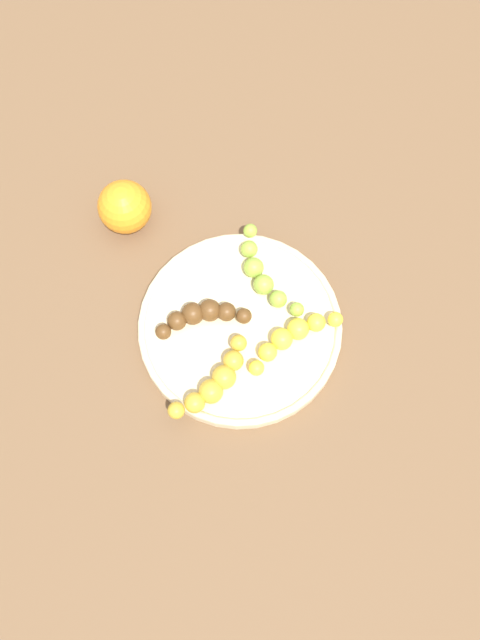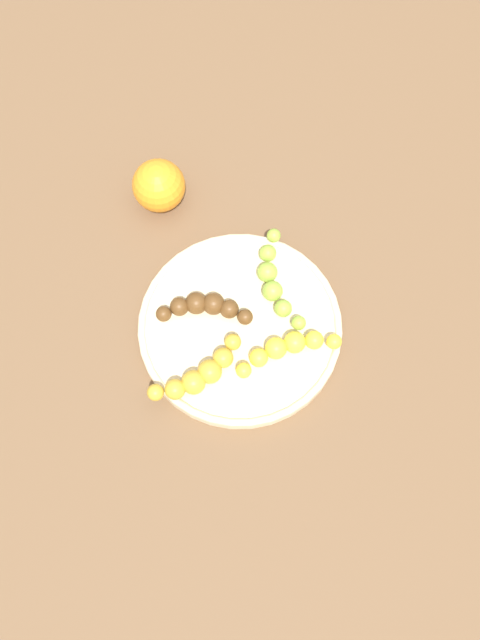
% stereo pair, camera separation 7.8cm
% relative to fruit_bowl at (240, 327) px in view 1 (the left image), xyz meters
% --- Properties ---
extents(ground_plane, '(2.40, 2.40, 0.00)m').
position_rel_fruit_bowl_xyz_m(ground_plane, '(0.00, 0.00, -0.01)').
color(ground_plane, brown).
extents(fruit_bowl, '(0.27, 0.27, 0.02)m').
position_rel_fruit_bowl_xyz_m(fruit_bowl, '(0.00, 0.00, 0.00)').
color(fruit_bowl, beige).
rests_on(fruit_bowl, ground_plane).
extents(banana_green, '(0.14, 0.08, 0.03)m').
position_rel_fruit_bowl_xyz_m(banana_green, '(0.02, -0.07, 0.02)').
color(banana_green, '#8CAD38').
rests_on(banana_green, fruit_bowl).
extents(banana_overripe, '(0.09, 0.10, 0.03)m').
position_rel_fruit_bowl_xyz_m(banana_overripe, '(0.05, 0.02, 0.02)').
color(banana_overripe, '#593819').
rests_on(banana_overripe, fruit_bowl).
extents(banana_spotted, '(0.05, 0.14, 0.03)m').
position_rel_fruit_bowl_xyz_m(banana_spotted, '(-0.02, 0.09, 0.02)').
color(banana_spotted, gold).
rests_on(banana_spotted, fruit_bowl).
extents(banana_yellow, '(0.07, 0.14, 0.03)m').
position_rel_fruit_bowl_xyz_m(banana_yellow, '(-0.07, -0.02, 0.02)').
color(banana_yellow, yellow).
rests_on(banana_yellow, fruit_bowl).
extents(orange_fruit, '(0.08, 0.08, 0.08)m').
position_rel_fruit_bowl_xyz_m(orange_fruit, '(0.23, -0.04, 0.03)').
color(orange_fruit, orange).
rests_on(orange_fruit, ground_plane).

